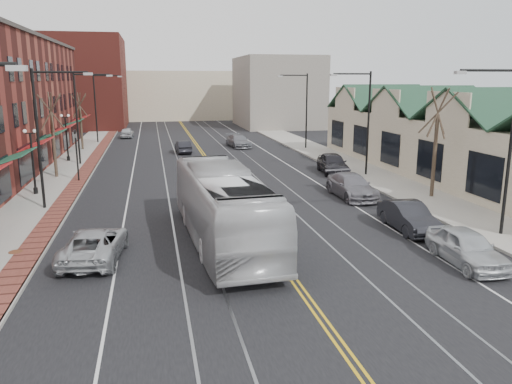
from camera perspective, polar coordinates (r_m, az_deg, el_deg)
name	(u,v)px	position (r m, az deg, el deg)	size (l,w,h in m)	color
ground	(317,313)	(17.13, 6.99, -13.54)	(160.00, 160.00, 0.00)	black
sidewalk_left	(49,194)	(35.97, -22.59, -0.23)	(4.00, 120.00, 0.15)	gray
sidewalk_right	(383,180)	(39.23, 14.28, 1.38)	(4.00, 120.00, 0.15)	gray
building_right	(456,148)	(41.85, 21.88, 4.64)	(8.00, 36.00, 4.60)	#BAAB8F
backdrop_left	(79,83)	(85.20, -19.59, 11.70)	(14.00, 18.00, 14.00)	maroon
backdrop_mid	(177,95)	(99.67, -9.04, 10.88)	(22.00, 14.00, 9.00)	#BAAB8F
backdrop_right	(277,92)	(82.02, 2.42, 11.34)	(12.00, 16.00, 11.00)	slate
streetlight_l_1	(45,125)	(31.17, -22.95, 7.11)	(3.33, 0.25, 8.00)	black
streetlight_l_2	(81,109)	(46.94, -19.32, 8.98)	(3.33, 0.25, 8.00)	black
streetlight_l_3	(99,101)	(62.83, -17.51, 9.90)	(3.33, 0.25, 8.00)	black
streetlight_r_0	(503,135)	(26.22, 26.43, 5.90)	(3.33, 0.25, 8.00)	black
streetlight_r_1	(363,113)	(39.99, 12.17, 8.87)	(3.33, 0.25, 8.00)	black
streetlight_r_2	(303,103)	(54.98, 5.36, 10.09)	(3.33, 0.25, 8.00)	black
lamppost_l_2	(33,163)	(35.75, -24.14, 3.04)	(0.84, 0.28, 4.27)	black
lamppost_l_3	(67,139)	(49.40, -20.82, 5.73)	(0.84, 0.28, 4.27)	black
tree_left_near	(53,133)	(41.36, -22.20, 6.23)	(1.78, 1.37, 6.48)	#382B21
tree_left_far	(81,120)	(57.14, -19.41, 7.77)	(1.66, 1.28, 6.02)	#382B21
tree_right_mid	(436,141)	(33.71, 19.85, 5.54)	(1.90, 1.46, 6.93)	#382B21
manhole_far	(16,252)	(24.46, -25.78, -6.17)	(0.60, 0.60, 0.02)	#592D19
traffic_signal	(77,151)	(39.24, -19.82, 4.39)	(0.18, 0.15, 3.80)	black
transit_bus	(223,207)	(23.33, -3.80, -1.68)	(2.94, 12.58, 3.51)	silver
parked_suv	(95,244)	(22.44, -17.97, -5.70)	(2.30, 4.99, 1.39)	#AEB2B6
parked_car_a	(467,247)	(22.60, 22.93, -5.83)	(1.76, 4.38, 1.49)	silver
parked_car_b	(408,217)	(26.56, 17.01, -2.71)	(1.55, 4.43, 1.46)	#222328
parked_car_c	(352,186)	(33.06, 10.87, 0.67)	(2.12, 5.22, 1.51)	slate
parked_car_d	(333,163)	(41.33, 8.76, 3.27)	(1.97, 4.90, 1.67)	black
distant_car_left	(183,147)	(52.76, -8.33, 5.12)	(1.36, 3.89, 1.28)	black
distant_car_right	(239,141)	(56.72, -2.01, 5.84)	(1.98, 4.87, 1.41)	slate
distant_car_far	(127,133)	(68.15, -14.52, 6.58)	(1.58, 3.93, 1.34)	#B7BABF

